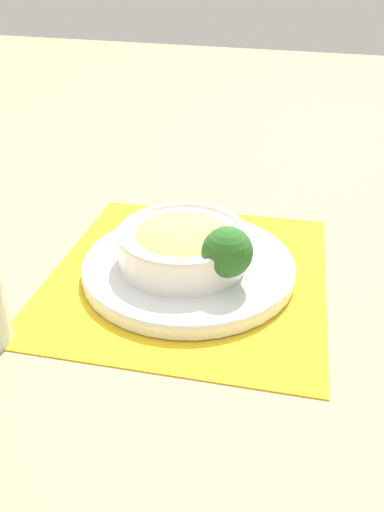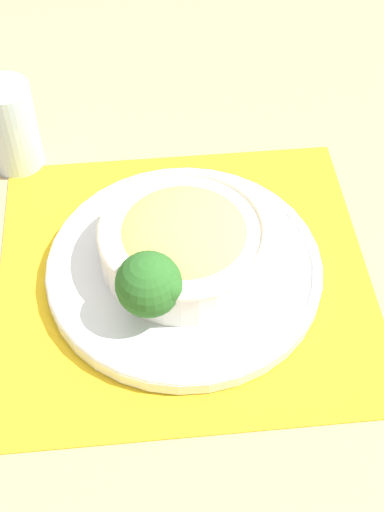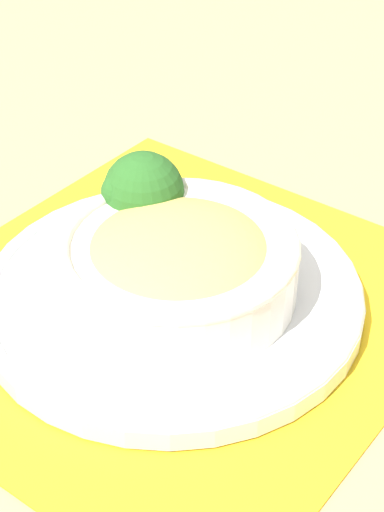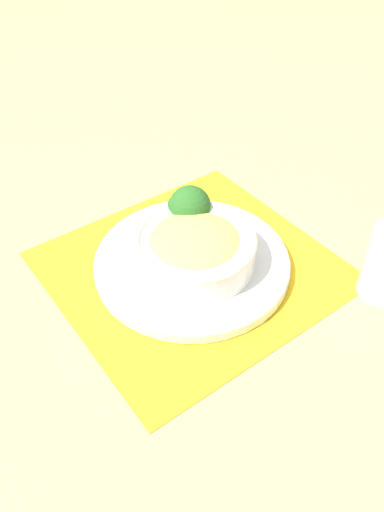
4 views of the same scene
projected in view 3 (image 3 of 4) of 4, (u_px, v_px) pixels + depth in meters
ground_plane at (172, 308)px, 0.68m from camera, size 4.00×4.00×0.00m
placemat at (172, 306)px, 0.68m from camera, size 0.45×0.43×0.00m
plate at (172, 293)px, 0.67m from camera, size 0.30×0.30×0.02m
bowl at (176, 264)px, 0.64m from camera, size 0.18×0.18×0.06m
broccoli_floret at (143, 192)px, 0.69m from camera, size 0.07×0.07×0.08m
carrot_slice_near at (99, 290)px, 0.66m from camera, size 0.05×0.05×0.01m
carrot_slice_middle at (101, 302)px, 0.65m from camera, size 0.05×0.05×0.01m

